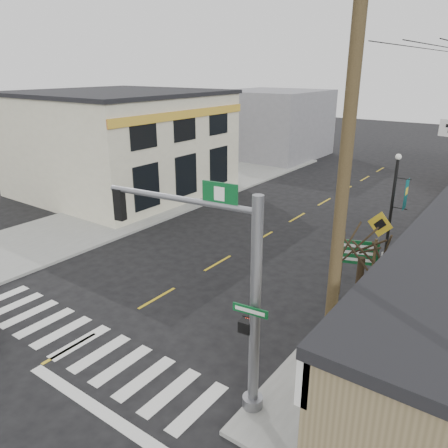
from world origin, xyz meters
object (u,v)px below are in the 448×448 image
Objects in this scene: guide_sign at (357,259)px; bare_tree at (364,238)px; utility_pole_near at (340,221)px; traffic_signal_pole at (231,278)px; fire_hydrant at (383,358)px; lamp_post at (394,202)px.

guide_sign is 0.53× the size of bare_tree.
guide_sign is 7.47m from utility_pole_near.
traffic_signal_pole is 2.28× the size of guide_sign.
bare_tree is at bearing 170.86° from fire_hydrant.
traffic_signal_pole reaches higher than bare_tree.
utility_pole_near reaches higher than lamp_post.
traffic_signal_pole reaches higher than fire_hydrant.
lamp_post is (-2.14, 7.51, 2.51)m from fire_hydrant.
utility_pole_near is (2.34, 0.67, 1.77)m from traffic_signal_pole.
utility_pole_near is at bearing -103.23° from fire_hydrant.
utility_pole_near is at bearing -97.48° from lamp_post.
fire_hydrant is 5.69m from utility_pole_near.
fire_hydrant is 0.15× the size of bare_tree.
utility_pole_near is at bearing -83.51° from bare_tree.
traffic_signal_pole is at bearing -117.22° from guide_sign.
bare_tree is (2.01, 3.65, 0.34)m from traffic_signal_pole.
traffic_signal_pole reaches higher than lamp_post.
guide_sign is 0.52× the size of lamp_post.
lamp_post reaches higher than fire_hydrant.
traffic_signal_pole is at bearing -110.13° from lamp_post.
bare_tree is (1.14, -7.35, 0.96)m from lamp_post.
bare_tree is 3.32m from utility_pole_near.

